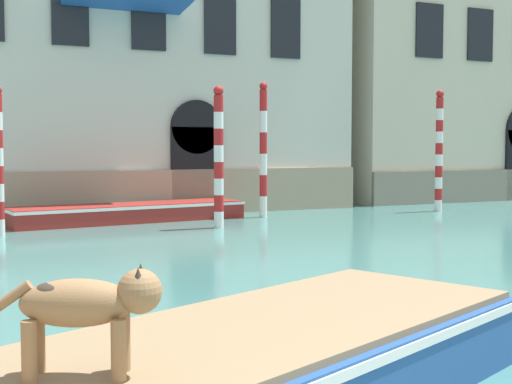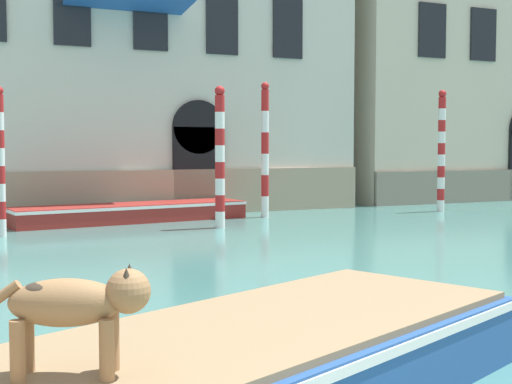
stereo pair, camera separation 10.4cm
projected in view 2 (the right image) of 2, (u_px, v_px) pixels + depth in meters
The scene contains 7 objects.
palazzo_right at pixel (454, 17), 29.55m from camera, with size 11.78×6.13×14.95m.
dog_on_deck at pixel (78, 304), 4.39m from camera, with size 0.98×0.55×0.69m.
boat_moored_near_palazzo at pixel (131, 212), 19.84m from camera, with size 6.74×2.26×0.50m.
mooring_pole_0 at pixel (220, 156), 18.25m from camera, with size 0.26×0.26×3.64m.
mooring_pole_1 at pixel (265, 149), 20.94m from camera, with size 0.23×0.23×3.97m.
mooring_pole_2 at pixel (1, 161), 16.45m from camera, with size 0.19×0.19×3.47m.
mooring_pole_4 at pixel (441, 150), 22.82m from camera, with size 0.24×0.24×3.89m.
Camera 2 is at (-2.98, -0.71, 2.12)m, focal length 50.00 mm.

